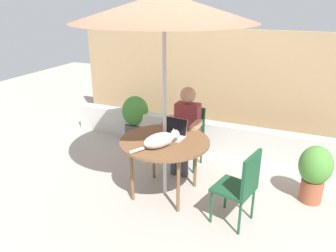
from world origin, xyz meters
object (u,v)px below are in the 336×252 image
(patio_table, at_px, (165,144))
(potted_plant_by_chair, at_px, (135,116))
(laptop, at_px, (174,131))
(cat, at_px, (161,140))
(person_seated, at_px, (186,125))
(potted_plant_near_fence, at_px, (315,171))
(chair_occupied, at_px, (189,132))
(chair_empty, at_px, (242,183))
(patio_umbrella, at_px, (164,8))

(patio_table, bearing_deg, potted_plant_by_chair, 129.47)
(laptop, relative_size, cat, 0.57)
(person_seated, bearing_deg, potted_plant_by_chair, 147.77)
(laptop, bearing_deg, person_seated, 94.85)
(potted_plant_by_chair, bearing_deg, potted_plant_near_fence, -17.91)
(patio_table, distance_m, person_seated, 0.73)
(chair_occupied, distance_m, cat, 1.11)
(chair_empty, xyz_separation_m, person_seated, (-1.00, 0.97, 0.17))
(patio_table, xyz_separation_m, potted_plant_by_chair, (-1.25, 1.52, -0.30))
(person_seated, distance_m, potted_plant_near_fence, 1.75)
(patio_table, bearing_deg, person_seated, 90.00)
(person_seated, relative_size, cat, 2.17)
(chair_occupied, height_order, cat, cat)
(patio_table, height_order, potted_plant_near_fence, patio_table)
(potted_plant_by_chair, bearing_deg, chair_occupied, -26.79)
(chair_empty, distance_m, cat, 1.02)
(patio_table, relative_size, chair_occupied, 1.25)
(potted_plant_near_fence, height_order, potted_plant_by_chair, potted_plant_by_chair)
(patio_umbrella, bearing_deg, potted_plant_by_chair, 129.47)
(chair_empty, xyz_separation_m, potted_plant_near_fence, (0.72, 0.80, -0.09))
(person_seated, distance_m, cat, 0.92)
(patio_umbrella, bearing_deg, person_seated, 90.00)
(person_seated, height_order, potted_plant_by_chair, person_seated)
(patio_umbrella, bearing_deg, potted_plant_near_fence, 17.92)
(laptop, distance_m, potted_plant_by_chair, 1.92)
(chair_occupied, distance_m, person_seated, 0.23)
(person_seated, bearing_deg, chair_empty, -44.04)
(chair_occupied, bearing_deg, laptop, -86.21)
(patio_umbrella, height_order, person_seated, patio_umbrella)
(potted_plant_near_fence, bearing_deg, person_seated, 174.27)
(patio_umbrella, distance_m, potted_plant_by_chair, 2.71)
(laptop, xyz_separation_m, potted_plant_by_chair, (-1.30, 1.35, -0.42))
(chair_empty, height_order, cat, cat)
(cat, bearing_deg, chair_empty, -3.29)
(chair_empty, xyz_separation_m, cat, (-0.97, 0.06, 0.31))
(patio_table, relative_size, chair_empty, 1.25)
(person_seated, relative_size, laptop, 3.80)
(person_seated, height_order, laptop, person_seated)
(chair_empty, relative_size, cat, 1.56)
(chair_occupied, xyz_separation_m, chair_empty, (1.00, -1.12, 0.00))
(cat, distance_m, potted_plant_by_chair, 2.17)
(chair_empty, distance_m, laptop, 1.08)
(patio_umbrella, relative_size, potted_plant_by_chair, 3.24)
(chair_occupied, relative_size, cat, 1.56)
(patio_umbrella, bearing_deg, chair_empty, -13.38)
(patio_table, distance_m, potted_plant_near_fence, 1.83)
(cat, xyz_separation_m, potted_plant_by_chair, (-1.28, 1.70, -0.44))
(cat, bearing_deg, chair_occupied, 91.75)
(patio_umbrella, relative_size, person_seated, 1.98)
(person_seated, bearing_deg, patio_table, -90.00)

